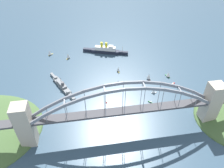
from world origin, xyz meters
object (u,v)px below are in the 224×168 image
at_px(small_boat_9, 68,56).
at_px(small_boat_4, 149,76).
at_px(small_boat_2, 51,114).
at_px(small_boat_5, 154,91).
at_px(naval_cruiser, 62,86).
at_px(small_boat_1, 118,69).
at_px(ocean_liner, 105,50).
at_px(small_boat_0, 118,82).
at_px(harbor_arch_bridge, 123,112).
at_px(small_boat_3, 173,84).
at_px(small_boat_8, 168,74).
at_px(small_boat_6, 150,102).
at_px(small_boat_7, 50,53).
at_px(channel_marker_buoy, 107,102).

bearing_deg(small_boat_9, small_boat_4, -34.03).
height_order(small_boat_2, small_boat_5, small_boat_2).
relative_size(naval_cruiser, small_boat_1, 7.31).
bearing_deg(ocean_liner, small_boat_0, -85.74).
xyz_separation_m(harbor_arch_bridge, small_boat_5, (57.17, 58.92, -26.23)).
height_order(ocean_liner, small_boat_3, ocean_liner).
relative_size(small_boat_4, small_boat_8, 1.13).
bearing_deg(small_boat_6, small_boat_7, 133.49).
distance_m(small_boat_0, small_boat_5, 55.12).
bearing_deg(small_boat_5, small_boat_2, -170.04).
xyz_separation_m(small_boat_5, channel_marker_buoy, (-69.45, -9.88, -2.75)).
xyz_separation_m(small_boat_1, small_boat_6, (29.89, -79.98, -3.58)).
relative_size(small_boat_3, small_boat_4, 0.70).
relative_size(small_boat_2, small_boat_9, 0.92).
distance_m(naval_cruiser, small_boat_0, 83.69).
height_order(ocean_liner, naval_cruiser, ocean_liner).
bearing_deg(small_boat_2, small_boat_0, 29.93).
bearing_deg(small_boat_1, small_boat_0, -100.79).
bearing_deg(channel_marker_buoy, naval_cruiser, 143.92).
bearing_deg(small_boat_3, small_boat_2, -167.38).
distance_m(small_boat_7, small_boat_9, 37.47).
distance_m(harbor_arch_bridge, ocean_liner, 185.56).
distance_m(small_boat_3, channel_marker_buoy, 107.47).
xyz_separation_m(naval_cruiser, channel_marker_buoy, (60.32, -43.96, -1.91)).
xyz_separation_m(small_boat_1, small_boat_4, (42.79, -28.33, 0.95)).
xyz_separation_m(harbor_arch_bridge, small_boat_6, (46.81, 40.14, -29.26)).
xyz_separation_m(naval_cruiser, small_boat_1, (89.53, 27.12, 1.39)).
relative_size(small_boat_5, small_boat_6, 1.46).
bearing_deg(small_boat_1, small_boat_7, 147.78).
relative_size(naval_cruiser, small_boat_5, 8.46).
distance_m(small_boat_4, small_boat_6, 53.44).
distance_m(small_boat_2, small_boat_9, 142.79).
distance_m(small_boat_4, small_boat_7, 186.55).
xyz_separation_m(ocean_liner, channel_marker_buoy, (-16.21, -134.89, -4.81)).
height_order(small_boat_2, small_boat_8, small_boat_2).
height_order(small_boat_8, channel_marker_buoy, small_boat_8).
xyz_separation_m(small_boat_1, small_boat_3, (75.41, -46.49, -3.71)).
distance_m(small_boat_2, small_boat_3, 181.23).
height_order(small_boat_2, small_boat_6, small_boat_2).
height_order(small_boat_2, small_boat_9, small_boat_9).
bearing_deg(small_boat_7, small_boat_6, -46.51).
relative_size(small_boat_8, small_boat_9, 0.87).
bearing_deg(small_boat_7, small_boat_2, -85.29).
bearing_deg(small_boat_9, small_boat_5, -43.85).
relative_size(naval_cruiser, small_boat_0, 10.56).
relative_size(small_boat_3, small_boat_9, 0.69).
height_order(naval_cruiser, small_boat_1, naval_cruiser).
distance_m(harbor_arch_bridge, naval_cruiser, 121.05).
xyz_separation_m(ocean_liner, small_boat_4, (55.79, -92.14, -0.56)).
height_order(ocean_liner, small_boat_6, ocean_liner).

